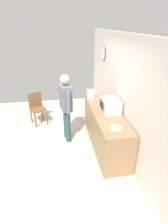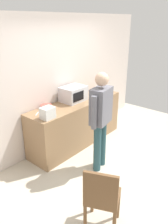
% 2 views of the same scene
% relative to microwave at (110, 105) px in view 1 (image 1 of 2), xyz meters
% --- Properties ---
extents(ground_plane, '(6.00, 6.00, 0.00)m').
position_rel_microwave_xyz_m(ground_plane, '(-0.16, -1.31, -1.08)').
color(ground_plane, beige).
extents(back_wall, '(5.40, 0.13, 2.60)m').
position_rel_microwave_xyz_m(back_wall, '(-0.17, 0.29, 0.22)').
color(back_wall, silver).
rests_on(back_wall, ground_plane).
extents(kitchen_counter, '(2.23, 0.62, 0.93)m').
position_rel_microwave_xyz_m(kitchen_counter, '(-0.02, -0.09, -0.62)').
color(kitchen_counter, '#93704C').
rests_on(kitchen_counter, ground_plane).
extents(microwave, '(0.50, 0.39, 0.30)m').
position_rel_microwave_xyz_m(microwave, '(0.00, 0.00, 0.00)').
color(microwave, silver).
rests_on(microwave, kitchen_counter).
extents(sandwich_plate, '(0.23, 0.23, 0.07)m').
position_rel_microwave_xyz_m(sandwich_plate, '(0.73, -0.11, -0.13)').
color(sandwich_plate, white).
rests_on(sandwich_plate, kitchen_counter).
extents(salad_bowl, '(0.21, 0.21, 0.07)m').
position_rel_microwave_xyz_m(salad_bowl, '(-0.65, 0.09, -0.11)').
color(salad_bowl, '#C64C42').
rests_on(salad_bowl, kitchen_counter).
extents(toaster, '(0.22, 0.18, 0.20)m').
position_rel_microwave_xyz_m(toaster, '(-0.93, -0.27, -0.05)').
color(toaster, silver).
rests_on(toaster, kitchen_counter).
extents(fork_utensil, '(0.06, 0.17, 0.01)m').
position_rel_microwave_xyz_m(fork_utensil, '(-0.82, -0.06, -0.15)').
color(fork_utensil, silver).
rests_on(fork_utensil, kitchen_counter).
extents(spoon_utensil, '(0.15, 0.11, 0.01)m').
position_rel_microwave_xyz_m(spoon_utensil, '(-0.93, 0.02, -0.15)').
color(spoon_utensil, silver).
rests_on(spoon_utensil, kitchen_counter).
extents(person_standing, '(0.58, 0.31, 1.73)m').
position_rel_microwave_xyz_m(person_standing, '(-0.40, -0.98, -0.07)').
color(person_standing, '#254A52').
rests_on(person_standing, ground_plane).
extents(wooden_chair, '(0.53, 0.53, 0.94)m').
position_rel_microwave_xyz_m(wooden_chair, '(-1.45, -1.79, -0.56)').
color(wooden_chair, brown).
rests_on(wooden_chair, ground_plane).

